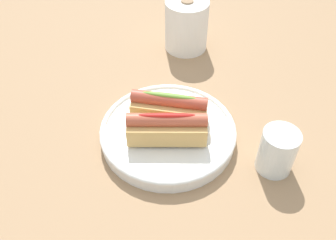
{
  "coord_description": "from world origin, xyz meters",
  "views": [
    {
      "loc": [
        0.17,
        -0.47,
        0.56
      ],
      "look_at": [
        0.01,
        0.01,
        0.05
      ],
      "focal_mm": 39.25,
      "sensor_mm": 36.0,
      "label": 1
    }
  ],
  "objects_px": {
    "serving_bowl": "(168,132)",
    "water_glass": "(277,152)",
    "hotdog_front": "(167,127)",
    "hotdog_back": "(169,107)",
    "paper_towel_roll": "(186,25)"
  },
  "relations": [
    {
      "from": "hotdog_back",
      "to": "paper_towel_roll",
      "type": "distance_m",
      "value": 0.31
    },
    {
      "from": "serving_bowl",
      "to": "paper_towel_roll",
      "type": "xyz_separation_m",
      "value": [
        -0.06,
        0.33,
        0.05
      ]
    },
    {
      "from": "serving_bowl",
      "to": "water_glass",
      "type": "distance_m",
      "value": 0.21
    },
    {
      "from": "hotdog_back",
      "to": "paper_towel_roll",
      "type": "relative_size",
      "value": 1.16
    },
    {
      "from": "hotdog_back",
      "to": "water_glass",
      "type": "relative_size",
      "value": 1.73
    },
    {
      "from": "paper_towel_roll",
      "to": "hotdog_back",
      "type": "bearing_deg",
      "value": -80.05
    },
    {
      "from": "serving_bowl",
      "to": "hotdog_front",
      "type": "relative_size",
      "value": 1.73
    },
    {
      "from": "hotdog_front",
      "to": "paper_towel_roll",
      "type": "distance_m",
      "value": 0.36
    },
    {
      "from": "serving_bowl",
      "to": "water_glass",
      "type": "height_order",
      "value": "water_glass"
    },
    {
      "from": "hotdog_back",
      "to": "water_glass",
      "type": "xyz_separation_m",
      "value": [
        0.22,
        -0.03,
        -0.02
      ]
    },
    {
      "from": "hotdog_back",
      "to": "paper_towel_roll",
      "type": "bearing_deg",
      "value": 99.95
    },
    {
      "from": "water_glass",
      "to": "paper_towel_roll",
      "type": "distance_m",
      "value": 0.43
    },
    {
      "from": "hotdog_front",
      "to": "hotdog_back",
      "type": "bearing_deg",
      "value": 103.8
    },
    {
      "from": "serving_bowl",
      "to": "hotdog_back",
      "type": "relative_size",
      "value": 1.76
    },
    {
      "from": "hotdog_front",
      "to": "water_glass",
      "type": "relative_size",
      "value": 1.76
    }
  ]
}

